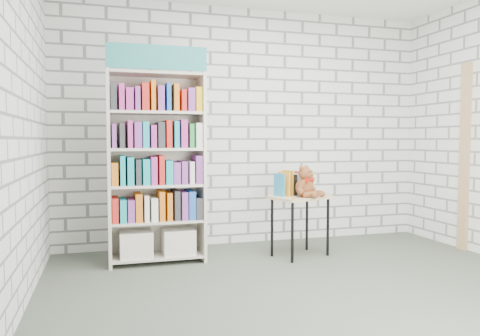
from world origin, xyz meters
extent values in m
plane|color=#444C40|center=(0.00, 0.00, 0.00)|extent=(4.50, 4.50, 0.00)
cube|color=silver|center=(0.00, 2.00, 1.40)|extent=(4.50, 0.02, 2.80)
cube|color=silver|center=(-2.25, 0.00, 1.40)|extent=(0.02, 4.00, 2.80)
cube|color=beige|center=(-1.63, 1.35, 0.96)|extent=(0.03, 0.37, 1.92)
cube|color=beige|center=(-0.71, 1.35, 0.96)|extent=(0.03, 0.37, 1.92)
cube|color=beige|center=(-1.17, 1.53, 0.96)|extent=(0.96, 0.02, 1.92)
cube|color=teal|center=(-1.17, 1.17, 2.03)|extent=(0.96, 0.02, 0.23)
cube|color=beige|center=(-1.17, 1.35, 0.06)|extent=(0.89, 0.35, 0.03)
cube|color=beige|center=(-1.17, 1.35, 0.43)|extent=(0.89, 0.35, 0.03)
cube|color=beige|center=(-1.17, 1.35, 0.79)|extent=(0.89, 0.35, 0.03)
cube|color=beige|center=(-1.17, 1.35, 1.15)|extent=(0.89, 0.35, 0.03)
cube|color=beige|center=(-1.17, 1.35, 1.51)|extent=(0.89, 0.35, 0.03)
cube|color=beige|center=(-1.17, 1.35, 1.89)|extent=(0.89, 0.35, 0.03)
cube|color=silver|center=(-1.38, 1.35, 0.20)|extent=(0.32, 0.31, 0.26)
cube|color=silver|center=(-0.96, 1.35, 0.20)|extent=(0.32, 0.31, 0.26)
cube|color=red|center=(-1.17, 1.34, 0.57)|extent=(0.89, 0.31, 0.26)
cube|color=yellow|center=(-1.17, 1.34, 0.93)|extent=(0.89, 0.31, 0.26)
cube|color=blue|center=(-1.17, 1.34, 1.29)|extent=(0.89, 0.31, 0.26)
cube|color=green|center=(-1.17, 1.34, 1.65)|extent=(0.89, 0.31, 0.26)
cube|color=#DEBD85|center=(0.33, 1.18, 0.63)|extent=(0.70, 0.59, 0.03)
cylinder|color=black|center=(0.14, 0.95, 0.31)|extent=(0.03, 0.03, 0.62)
cylinder|color=black|center=(0.03, 1.25, 0.31)|extent=(0.03, 0.03, 0.62)
cylinder|color=black|center=(0.62, 1.11, 0.31)|extent=(0.03, 0.03, 0.62)
cylinder|color=black|center=(0.51, 1.42, 0.31)|extent=(0.03, 0.03, 0.62)
cylinder|color=black|center=(0.14, 0.96, 0.64)|extent=(0.04, 0.04, 0.01)
cylinder|color=black|center=(0.61, 1.12, 0.64)|extent=(0.04, 0.04, 0.01)
cube|color=teal|center=(0.10, 1.21, 0.77)|extent=(0.07, 0.18, 0.25)
cube|color=#FFA528|center=(0.16, 1.23, 0.77)|extent=(0.07, 0.18, 0.25)
cube|color=orange|center=(0.21, 1.25, 0.77)|extent=(0.07, 0.18, 0.25)
cube|color=black|center=(0.27, 1.27, 0.77)|extent=(0.07, 0.18, 0.25)
cube|color=white|center=(0.32, 1.28, 0.77)|extent=(0.07, 0.18, 0.25)
cube|color=#C34F22|center=(0.38, 1.30, 0.77)|extent=(0.07, 0.18, 0.25)
cube|color=#38B6D2|center=(0.43, 1.32, 0.77)|extent=(0.07, 0.18, 0.25)
cube|color=#E2C44B|center=(0.49, 1.34, 0.77)|extent=(0.07, 0.18, 0.25)
ellipsoid|color=maroon|center=(0.34, 1.11, 0.74)|extent=(0.20, 0.17, 0.20)
sphere|color=maroon|center=(0.34, 1.11, 0.89)|extent=(0.14, 0.14, 0.14)
sphere|color=maroon|center=(0.30, 1.09, 0.95)|extent=(0.05, 0.05, 0.05)
sphere|color=maroon|center=(0.38, 1.15, 0.95)|extent=(0.05, 0.05, 0.05)
sphere|color=maroon|center=(0.38, 1.06, 0.87)|extent=(0.06, 0.06, 0.06)
sphere|color=black|center=(0.36, 1.05, 0.91)|extent=(0.02, 0.02, 0.02)
sphere|color=black|center=(0.40, 1.08, 0.91)|extent=(0.02, 0.02, 0.02)
sphere|color=black|center=(0.39, 1.04, 0.88)|extent=(0.02, 0.02, 0.02)
cylinder|color=maroon|center=(0.27, 1.04, 0.77)|extent=(0.12, 0.07, 0.14)
cylinder|color=maroon|center=(0.43, 1.15, 0.77)|extent=(0.09, 0.12, 0.14)
sphere|color=maroon|center=(0.26, 1.01, 0.72)|extent=(0.06, 0.06, 0.06)
sphere|color=maroon|center=(0.46, 1.16, 0.72)|extent=(0.06, 0.06, 0.06)
cylinder|color=maroon|center=(0.36, 1.00, 0.68)|extent=(0.15, 0.13, 0.08)
cylinder|color=maroon|center=(0.45, 1.07, 0.68)|extent=(0.10, 0.16, 0.08)
sphere|color=maroon|center=(0.38, 0.93, 0.68)|extent=(0.07, 0.07, 0.07)
sphere|color=maroon|center=(0.50, 1.03, 0.68)|extent=(0.07, 0.07, 0.07)
cone|color=red|center=(0.35, 1.04, 0.83)|extent=(0.08, 0.08, 0.05)
cone|color=red|center=(0.40, 1.08, 0.83)|extent=(0.08, 0.08, 0.05)
sphere|color=red|center=(0.38, 1.06, 0.83)|extent=(0.03, 0.03, 0.03)
cube|color=tan|center=(2.23, 0.95, 1.05)|extent=(0.05, 0.12, 2.10)
camera|label=1|loc=(-1.68, -3.39, 1.24)|focal=35.00mm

